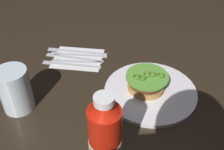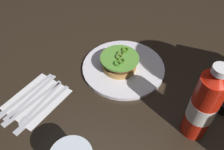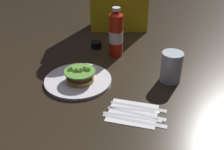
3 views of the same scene
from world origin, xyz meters
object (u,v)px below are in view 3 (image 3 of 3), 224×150
object	(u,v)px
dinner_plate	(79,80)
ketchup_bottle	(117,34)
fork_utensil	(138,116)
table_knife	(143,107)
napkin	(133,113)
condiment_cup	(97,45)
burger_sandwich	(81,76)
steak_knife	(139,121)
water_glass	(172,67)
spoon_utensil	(142,110)
butter_knife	(141,114)

from	to	relation	value
dinner_plate	ketchup_bottle	distance (m)	0.31
fork_utensil	table_knife	world-z (taller)	same
ketchup_bottle	napkin	distance (m)	0.46
condiment_cup	table_knife	xyz separation A→B (m)	(0.19, -0.49, -0.01)
napkin	burger_sandwich	bearing A→B (deg)	136.07
fork_utensil	table_knife	distance (m)	0.06
fork_utensil	table_knife	size ratio (longest dim) A/B	1.01
burger_sandwich	condiment_cup	world-z (taller)	burger_sandwich
condiment_cup	steak_knife	bearing A→B (deg)	-73.62
dinner_plate	water_glass	size ratio (longest dim) A/B	2.17
burger_sandwich	fork_utensil	distance (m)	0.30
ketchup_bottle	napkin	world-z (taller)	ketchup_bottle
fork_utensil	steak_knife	bearing A→B (deg)	-84.65
napkin	fork_utensil	distance (m)	0.03
water_glass	ketchup_bottle	bearing A→B (deg)	133.30
burger_sandwich	condiment_cup	bearing A→B (deg)	81.77
condiment_cup	spoon_utensil	size ratio (longest dim) A/B	0.30
burger_sandwich	butter_knife	xyz separation A→B (m)	(0.22, -0.20, -0.03)
napkin	spoon_utensil	distance (m)	0.04
ketchup_bottle	napkin	bearing A→B (deg)	-83.23
ketchup_bottle	steak_knife	world-z (taller)	ketchup_bottle
water_glass	condiment_cup	world-z (taller)	water_glass
butter_knife	ketchup_bottle	bearing A→B (deg)	99.70
dinner_plate	steak_knife	distance (m)	0.34
dinner_plate	burger_sandwich	xyz separation A→B (m)	(0.01, -0.01, 0.03)
burger_sandwich	water_glass	size ratio (longest dim) A/B	0.99
steak_knife	fork_utensil	world-z (taller)	same
water_glass	butter_knife	bearing A→B (deg)	-122.49
ketchup_bottle	water_glass	size ratio (longest dim) A/B	1.85
condiment_cup	napkin	world-z (taller)	condiment_cup
dinner_plate	spoon_utensil	distance (m)	0.31
spoon_utensil	table_knife	world-z (taller)	same
dinner_plate	steak_knife	size ratio (longest dim) A/B	1.27
ketchup_bottle	dinner_plate	bearing A→B (deg)	-122.90
burger_sandwich	spoon_utensil	distance (m)	0.29
ketchup_bottle	spoon_utensil	world-z (taller)	ketchup_bottle
butter_knife	water_glass	bearing A→B (deg)	57.51
steak_knife	butter_knife	bearing A→B (deg)	76.82
fork_utensil	condiment_cup	bearing A→B (deg)	106.81
dinner_plate	steak_knife	world-z (taller)	dinner_plate
burger_sandwich	ketchup_bottle	size ratio (longest dim) A/B	0.53
dinner_plate	napkin	world-z (taller)	dinner_plate
water_glass	condiment_cup	size ratio (longest dim) A/B	2.38
condiment_cup	napkin	distance (m)	0.55
water_glass	butter_knife	world-z (taller)	water_glass
butter_knife	table_knife	size ratio (longest dim) A/B	1.01
water_glass	spoon_utensil	world-z (taller)	water_glass
table_knife	spoon_utensil	bearing A→B (deg)	-97.45
condiment_cup	water_glass	bearing A→B (deg)	-44.34
condiment_cup	ketchup_bottle	bearing A→B (deg)	-38.29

